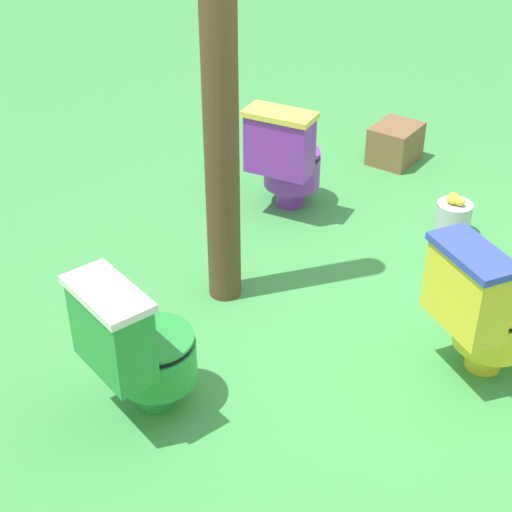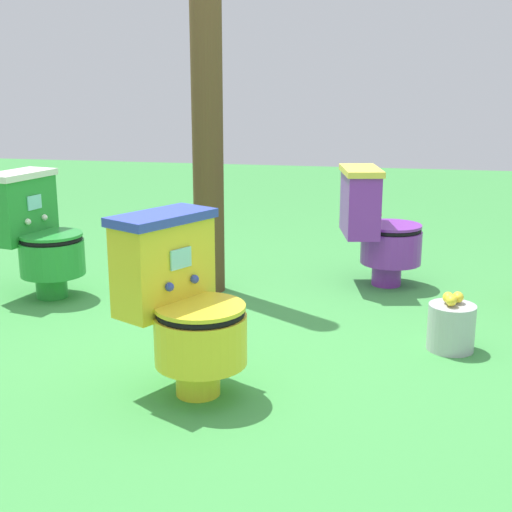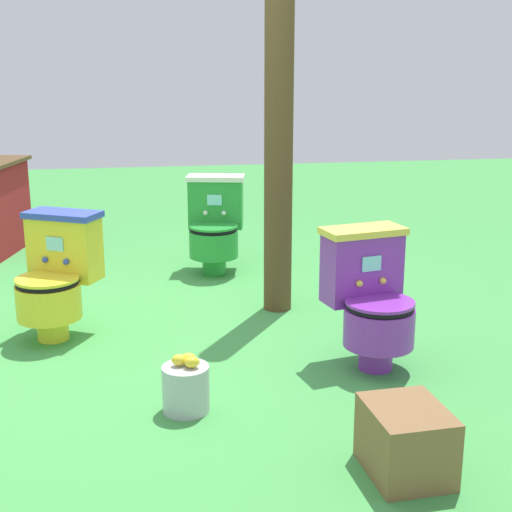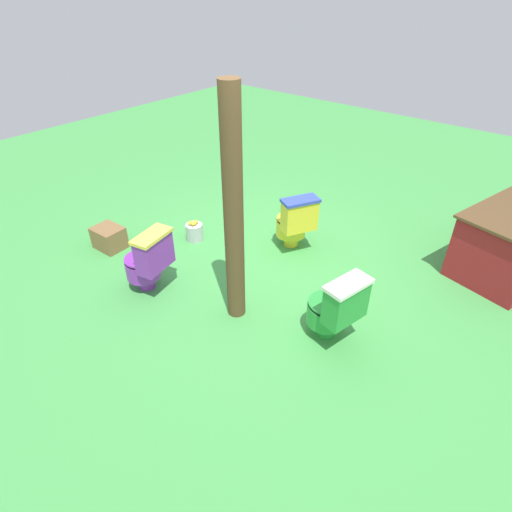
% 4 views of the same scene
% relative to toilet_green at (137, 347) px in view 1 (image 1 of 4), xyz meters
% --- Properties ---
extents(ground, '(14.00, 14.00, 0.00)m').
position_rel_toilet_green_xyz_m(ground, '(-0.52, -1.22, -0.37)').
color(ground, '#429947').
extents(toilet_green, '(0.50, 0.57, 0.73)m').
position_rel_toilet_green_xyz_m(toilet_green, '(0.00, 0.00, 0.00)').
color(toilet_green, green).
rests_on(toilet_green, ground).
extents(toilet_purple, '(0.49, 0.56, 0.73)m').
position_rel_toilet_green_xyz_m(toilet_purple, '(0.61, -1.91, 0.00)').
color(toilet_purple, purple).
rests_on(toilet_purple, ground).
extents(toilet_yellow, '(0.58, 0.62, 0.73)m').
position_rel_toilet_green_xyz_m(toilet_yellow, '(-1.06, -1.20, 0.00)').
color(toilet_yellow, yellow).
rests_on(toilet_yellow, ground).
extents(wooden_post, '(0.18, 0.18, 2.26)m').
position_rel_toilet_green_xyz_m(wooden_post, '(0.30, -0.94, 0.76)').
color(wooden_post, brown).
rests_on(wooden_post, ground).
extents(small_crate, '(0.32, 0.38, 0.28)m').
position_rel_toilet_green_xyz_m(small_crate, '(0.42, -2.98, -0.23)').
color(small_crate, brown).
rests_on(small_crate, ground).
extents(lemon_bucket, '(0.22, 0.22, 0.28)m').
position_rel_toilet_green_xyz_m(lemon_bucket, '(-0.40, -2.30, -0.25)').
color(lemon_bucket, '#B7B7BF').
rests_on(lemon_bucket, ground).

